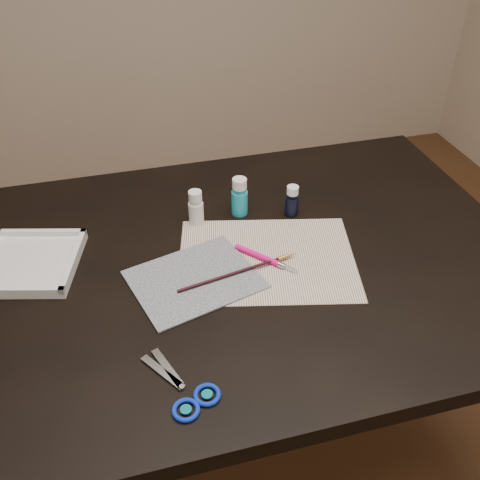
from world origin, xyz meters
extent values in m
cube|color=#422614|center=(0.00, 0.00, -0.01)|extent=(3.50, 3.50, 0.02)
cube|color=black|center=(0.00, 0.00, 0.38)|extent=(1.30, 0.90, 0.75)
cube|color=white|center=(0.06, -0.02, 0.75)|extent=(0.45, 0.38, 0.00)
cube|color=black|center=(-0.11, -0.05, 0.75)|extent=(0.30, 0.26, 0.00)
cylinder|color=silver|center=(-0.07, 0.16, 0.79)|extent=(0.05, 0.05, 0.09)
cylinder|color=teal|center=(0.04, 0.17, 0.80)|extent=(0.05, 0.05, 0.10)
cylinder|color=black|center=(0.17, 0.13, 0.79)|extent=(0.04, 0.04, 0.08)
cube|color=white|center=(-0.45, 0.09, 0.76)|extent=(0.25, 0.25, 0.03)
camera|label=1|loc=(-0.24, -0.89, 1.51)|focal=40.00mm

